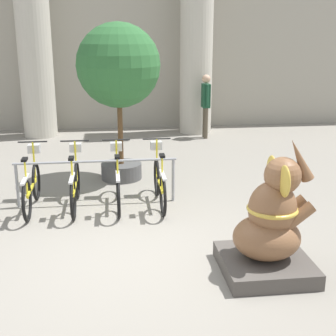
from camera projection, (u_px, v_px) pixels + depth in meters
ground_plane at (134, 254)px, 6.16m from camera, size 60.00×60.00×0.00m
building_facade at (116, 25)px, 13.51m from camera, size 20.00×0.20×6.00m
column_left at (34, 39)px, 12.41m from camera, size 1.13×1.13×5.16m
column_right at (197, 39)px, 12.92m from camera, size 1.13×1.13×5.16m
bike_rack at (96, 171)px, 7.80m from camera, size 2.69×0.05×0.77m
bicycle_0 at (32, 185)px, 7.63m from camera, size 0.48×1.64×1.05m
bicycle_1 at (75, 184)px, 7.70m from camera, size 0.48×1.64×1.05m
bicycle_2 at (118, 183)px, 7.77m from camera, size 0.48×1.64×1.05m
bicycle_3 at (159, 181)px, 7.85m from camera, size 0.48×1.64×1.05m
elephant_statue at (270, 229)px, 5.56m from camera, size 1.06×1.06×1.68m
person_pedestrian at (206, 100)px, 12.61m from camera, size 0.23×0.47×1.72m
potted_tree at (119, 71)px, 8.75m from camera, size 1.58×1.58×3.00m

